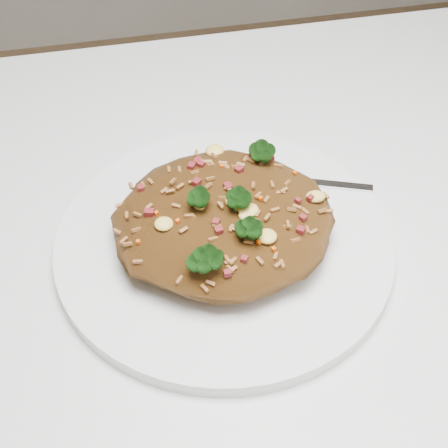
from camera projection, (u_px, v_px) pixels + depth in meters
The scene contains 4 objects.
dining_table at pixel (271, 332), 0.60m from camera, with size 1.20×0.80×0.75m.
plate at pixel (224, 241), 0.55m from camera, with size 0.29×0.29×0.01m, color white.
fried_rice at pixel (224, 213), 0.52m from camera, with size 0.19×0.17×0.07m.
fork at pixel (295, 181), 0.59m from camera, with size 0.16×0.07×0.00m.
Camera 1 is at (-0.12, -0.32, 1.16)m, focal length 50.00 mm.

